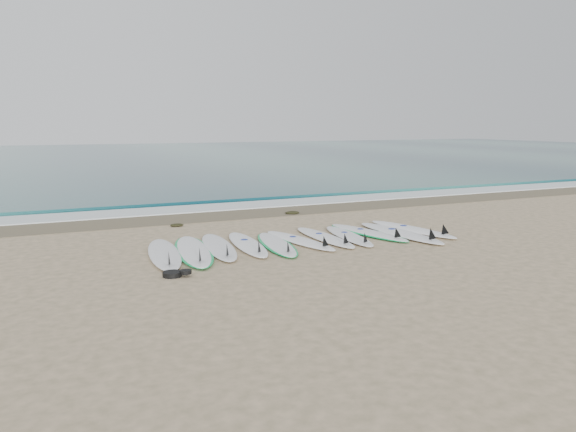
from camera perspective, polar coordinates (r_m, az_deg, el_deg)
name	(u,v)px	position (r m, az deg, el deg)	size (l,w,h in m)	color
ground	(302,243)	(11.94, 1.41, -2.73)	(120.00, 120.00, 0.00)	tan
ocean	(106,158)	(43.35, -18.01, 5.66)	(120.00, 55.00, 0.03)	#1D5558
wet_sand_band	(237,214)	(15.65, -5.22, 0.17)	(120.00, 1.80, 0.01)	brown
foam_band	(221,207)	(16.96, -6.81, 0.91)	(120.00, 1.40, 0.04)	silver
wave_crest	(207,200)	(18.38, -8.27, 1.63)	(120.00, 1.00, 0.10)	#1D5558
surfboard_0	(164,254)	(10.91, -12.44, -3.78)	(0.95, 2.86, 0.36)	white
surfboard_1	(194,251)	(11.10, -9.58, -3.50)	(1.14, 2.97, 0.37)	white
surfboard_2	(219,247)	(11.36, -7.01, -3.11)	(0.95, 2.74, 0.34)	silver
surfboard_3	(248,244)	(11.55, -4.08, -2.87)	(0.84, 2.63, 0.33)	white
surfboard_4	(277,244)	(11.57, -1.12, -2.87)	(1.01, 2.55, 0.32)	white
surfboard_5	(301,240)	(11.90, 1.33, -2.49)	(0.88, 2.50, 0.31)	white
surfboard_6	(326,237)	(12.25, 3.85, -2.16)	(0.53, 2.49, 0.32)	white
surfboard_7	(350,236)	(12.44, 6.28, -2.03)	(0.83, 2.44, 0.31)	white
surfboard_8	(369,232)	(12.93, 8.21, -1.66)	(1.02, 2.60, 0.32)	white
surfboard_9	(402,233)	(12.92, 11.49, -1.69)	(0.74, 2.88, 0.37)	white
surfboard_10	(414,229)	(13.46, 12.66, -1.30)	(0.96, 2.74, 0.34)	white
seaweed_near	(177,225)	(14.08, -11.24, -0.90)	(0.34, 0.26, 0.07)	black
seaweed_far	(292,213)	(15.67, 0.44, 0.35)	(0.41, 0.32, 0.08)	black
leash_coil	(175,274)	(9.52, -11.38, -5.76)	(0.46, 0.36, 0.11)	black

